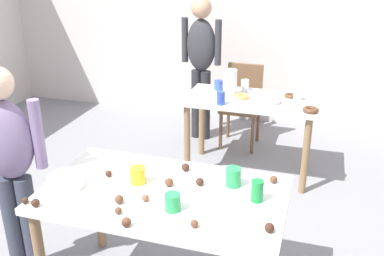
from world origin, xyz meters
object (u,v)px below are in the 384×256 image
Objects in this scene: dining_table_near at (164,206)px; chair_far_table at (242,100)px; person_girl_near at (10,160)px; soda_can at (257,191)px; person_adult_far at (201,57)px; pitcher_far at (230,83)px; mixing_bowl at (66,181)px; dining_table_far at (250,110)px.

dining_table_near is 2.45m from chair_far_table.
dining_table_near is 1.56× the size of chair_far_table.
person_girl_near is 11.53× the size of soda_can.
soda_can reaches higher than chair_far_table.
pitcher_far is (0.46, -0.66, -0.06)m from person_adult_far.
mixing_bowl is 1.68× the size of soda_can.
chair_far_table is 0.76m from pitcher_far.
chair_far_table is 0.64m from person_adult_far.
person_adult_far is 2.59m from soda_can.
person_girl_near is (-1.15, -1.83, 0.20)m from dining_table_far.
mixing_bowl is at bearing -105.85° from pitcher_far.
pitcher_far is (-0.01, 1.78, 0.22)m from dining_table_near.
dining_table_near is at bearing -96.03° from dining_table_far.
pitcher_far is at bearing 74.15° from mixing_bowl.
dining_table_far is (0.19, 1.78, -0.02)m from dining_table_near.
mixing_bowl is at bearing -169.27° from dining_table_near.
dining_table_far is 0.99m from person_adult_far.
person_adult_far is at bearing 179.74° from chair_far_table.
dining_table_near is 1.79m from dining_table_far.
chair_far_table is 0.62× the size of person_girl_near.
dining_table_near is 11.14× the size of soda_can.
dining_table_near is 1.80m from pitcher_far.
person_girl_near is at bearing -117.24° from pitcher_far.
mixing_bowl reaches higher than dining_table_near.
person_adult_far is at bearing 88.37° from mixing_bowl.
soda_can is at bearing 4.24° from person_girl_near.
person_adult_far reaches higher than dining_table_far.
person_girl_near is 5.71× the size of pitcher_far.
dining_table_near and dining_table_far have the same top height.
pitcher_far is (0.95, 1.84, 0.04)m from person_girl_near.
chair_far_table is (-0.20, 0.67, -0.14)m from dining_table_far.
soda_can is (1.06, 0.16, 0.03)m from mixing_bowl.
mixing_bowl is at bearing -171.45° from soda_can.
chair_far_table is at bearing 90.22° from dining_table_near.
dining_table_far is 9.73× the size of soda_can.
dining_table_far is 1.76m from soda_can.
person_girl_near reaches higher than pitcher_far.
soda_can reaches higher than mixing_bowl.
dining_table_near is at bearing 3.20° from person_girl_near.
chair_far_table is 2.69m from person_girl_near.
person_girl_near reaches higher than soda_can.
chair_far_table is at bearing -0.26° from person_adult_far.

